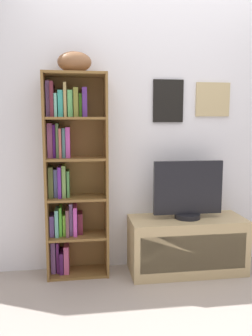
% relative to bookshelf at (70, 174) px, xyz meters
% --- Properties ---
extents(back_wall, '(4.80, 0.08, 2.37)m').
position_rel_bookshelf_xyz_m(back_wall, '(0.75, 0.13, 0.32)').
color(back_wall, silver).
rests_on(back_wall, ground).
extents(bookshelf, '(0.51, 0.26, 1.69)m').
position_rel_bookshelf_xyz_m(bookshelf, '(0.00, 0.00, 0.00)').
color(bookshelf, brown).
rests_on(bookshelf, ground).
extents(football, '(0.28, 0.17, 0.17)m').
position_rel_bookshelf_xyz_m(football, '(0.06, -0.03, 0.91)').
color(football, brown).
rests_on(football, bookshelf).
extents(tv_stand, '(1.00, 0.40, 0.48)m').
position_rel_bookshelf_xyz_m(tv_stand, '(1.00, -0.11, -0.63)').
color(tv_stand, tan).
rests_on(tv_stand, ground).
extents(television, '(0.60, 0.22, 0.50)m').
position_rel_bookshelf_xyz_m(television, '(1.00, -0.10, -0.15)').
color(television, black).
rests_on(television, tv_stand).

